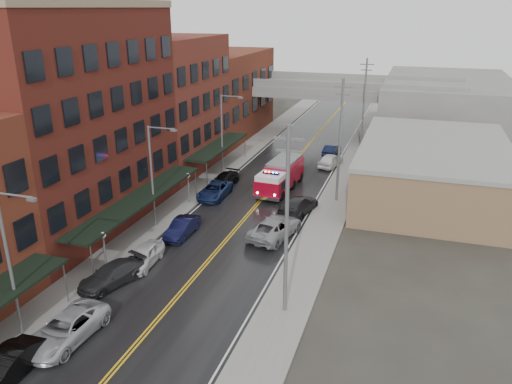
% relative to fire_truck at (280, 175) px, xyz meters
% --- Properties ---
extents(road, '(11.00, 160.00, 0.02)m').
position_rel_fire_truck_xyz_m(road, '(-1.04, -6.43, -1.63)').
color(road, black).
rests_on(road, ground).
extents(sidewalk_left, '(3.00, 160.00, 0.15)m').
position_rel_fire_truck_xyz_m(sidewalk_left, '(-8.34, -6.43, -1.57)').
color(sidewalk_left, slate).
rests_on(sidewalk_left, ground).
extents(sidewalk_right, '(3.00, 160.00, 0.15)m').
position_rel_fire_truck_xyz_m(sidewalk_right, '(6.26, -6.43, -1.57)').
color(sidewalk_right, slate).
rests_on(sidewalk_right, ground).
extents(curb_left, '(0.30, 160.00, 0.15)m').
position_rel_fire_truck_xyz_m(curb_left, '(-6.69, -6.43, -1.57)').
color(curb_left, gray).
rests_on(curb_left, ground).
extents(curb_right, '(0.30, 160.00, 0.15)m').
position_rel_fire_truck_xyz_m(curb_right, '(4.61, -6.43, -1.57)').
color(curb_right, gray).
rests_on(curb_right, ground).
extents(brick_building_b, '(9.00, 20.00, 18.00)m').
position_rel_fire_truck_xyz_m(brick_building_b, '(-14.34, -13.43, 7.36)').
color(brick_building_b, '#521A15').
rests_on(brick_building_b, ground).
extents(brick_building_c, '(9.00, 15.00, 15.00)m').
position_rel_fire_truck_xyz_m(brick_building_c, '(-14.34, 4.07, 5.86)').
color(brick_building_c, maroon).
rests_on(brick_building_c, ground).
extents(brick_building_far, '(9.00, 20.00, 12.00)m').
position_rel_fire_truck_xyz_m(brick_building_far, '(-14.34, 21.57, 4.36)').
color(brick_building_far, '#5F2818').
rests_on(brick_building_far, ground).
extents(tan_building, '(14.00, 22.00, 5.00)m').
position_rel_fire_truck_xyz_m(tan_building, '(14.96, 3.57, 0.86)').
color(tan_building, brown).
rests_on(tan_building, ground).
extents(right_far_block, '(18.00, 30.00, 8.00)m').
position_rel_fire_truck_xyz_m(right_far_block, '(16.96, 33.57, 2.36)').
color(right_far_block, slate).
rests_on(right_far_block, ground).
extents(awning_1, '(2.60, 18.00, 3.09)m').
position_rel_fire_truck_xyz_m(awning_1, '(-8.53, -13.43, 1.35)').
color(awning_1, black).
rests_on(awning_1, ground).
extents(awning_2, '(2.60, 13.00, 3.09)m').
position_rel_fire_truck_xyz_m(awning_2, '(-8.53, 4.07, 1.34)').
color(awning_2, black).
rests_on(awning_2, ground).
extents(globe_lamp_1, '(0.44, 0.44, 3.12)m').
position_rel_fire_truck_xyz_m(globe_lamp_1, '(-7.44, -20.43, 0.67)').
color(globe_lamp_1, '#59595B').
rests_on(globe_lamp_1, ground).
extents(globe_lamp_2, '(0.44, 0.44, 3.12)m').
position_rel_fire_truck_xyz_m(globe_lamp_2, '(-7.44, -6.43, 0.67)').
color(globe_lamp_2, '#59595B').
rests_on(globe_lamp_2, ground).
extents(street_lamp_0, '(2.64, 0.22, 9.00)m').
position_rel_fire_truck_xyz_m(street_lamp_0, '(-7.59, -28.43, 3.54)').
color(street_lamp_0, '#59595B').
rests_on(street_lamp_0, ground).
extents(street_lamp_1, '(2.64, 0.22, 9.00)m').
position_rel_fire_truck_xyz_m(street_lamp_1, '(-7.59, -12.43, 3.54)').
color(street_lamp_1, '#59595B').
rests_on(street_lamp_1, ground).
extents(street_lamp_2, '(2.64, 0.22, 9.00)m').
position_rel_fire_truck_xyz_m(street_lamp_2, '(-7.59, 3.57, 3.54)').
color(street_lamp_2, '#59595B').
rests_on(street_lamp_2, ground).
extents(utility_pole_0, '(1.80, 0.24, 12.00)m').
position_rel_fire_truck_xyz_m(utility_pole_0, '(6.16, -21.43, 4.66)').
color(utility_pole_0, '#59595B').
rests_on(utility_pole_0, ground).
extents(utility_pole_1, '(1.80, 0.24, 12.00)m').
position_rel_fire_truck_xyz_m(utility_pole_1, '(6.16, -1.43, 4.66)').
color(utility_pole_1, '#59595B').
rests_on(utility_pole_1, ground).
extents(utility_pole_2, '(1.80, 0.24, 12.00)m').
position_rel_fire_truck_xyz_m(utility_pole_2, '(6.16, 18.57, 4.66)').
color(utility_pole_2, '#59595B').
rests_on(utility_pole_2, ground).
extents(overpass, '(40.00, 10.00, 7.50)m').
position_rel_fire_truck_xyz_m(overpass, '(-1.04, 25.57, 4.34)').
color(overpass, slate).
rests_on(overpass, ground).
extents(fire_truck, '(3.82, 8.48, 3.03)m').
position_rel_fire_truck_xyz_m(fire_truck, '(0.00, 0.00, 0.00)').
color(fire_truck, maroon).
rests_on(fire_truck, ground).
extents(parked_car_left_1, '(1.79, 4.71, 1.53)m').
position_rel_fire_truck_xyz_m(parked_car_left_1, '(-5.86, -31.73, -0.88)').
color(parked_car_left_1, black).
rests_on(parked_car_left_1, ground).
extents(parked_car_left_2, '(2.84, 5.68, 1.54)m').
position_rel_fire_truck_xyz_m(parked_car_left_2, '(-5.02, -28.03, -0.87)').
color(parked_car_left_2, '#ABADB3').
rests_on(parked_car_left_2, ground).
extents(parked_car_left_3, '(3.56, 5.39, 1.45)m').
position_rel_fire_truck_xyz_m(parked_car_left_3, '(-6.04, -21.84, -0.92)').
color(parked_car_left_3, '#28282A').
rests_on(parked_car_left_3, ground).
extents(parked_car_left_4, '(2.04, 4.50, 1.50)m').
position_rel_fire_truck_xyz_m(parked_car_left_4, '(-5.34, -18.70, -0.89)').
color(parked_car_left_4, silver).
rests_on(parked_car_left_4, ground).
extents(parked_car_left_5, '(1.58, 4.42, 1.45)m').
position_rel_fire_truck_xyz_m(parked_car_left_5, '(-4.86, -13.24, -0.92)').
color(parked_car_left_5, black).
rests_on(parked_car_left_5, ground).
extents(parked_car_left_6, '(2.52, 5.27, 1.45)m').
position_rel_fire_truck_xyz_m(parked_car_left_6, '(-5.71, -4.03, -0.92)').
color(parked_car_left_6, '#14224C').
rests_on(parked_car_left_6, ground).
extents(parked_car_left_7, '(2.35, 4.81, 1.35)m').
position_rel_fire_truck_xyz_m(parked_car_left_7, '(-6.04, -0.59, -0.97)').
color(parked_car_left_7, black).
rests_on(parked_car_left_7, ground).
extents(parked_car_right_0, '(4.01, 6.50, 1.68)m').
position_rel_fire_truck_xyz_m(parked_car_right_0, '(2.56, -11.06, -0.80)').
color(parked_car_right_0, gray).
rests_on(parked_car_right_0, ground).
extents(parked_car_right_1, '(3.31, 5.87, 1.61)m').
position_rel_fire_truck_xyz_m(parked_car_right_1, '(3.24, -5.53, -0.84)').
color(parked_car_right_1, black).
rests_on(parked_car_right_1, ground).
extents(parked_car_right_2, '(2.77, 4.99, 1.61)m').
position_rel_fire_truck_xyz_m(parked_car_right_2, '(3.62, 9.77, -0.84)').
color(parked_car_right_2, white).
rests_on(parked_car_right_2, ground).
extents(parked_car_right_3, '(1.89, 4.33, 1.39)m').
position_rel_fire_truck_xyz_m(parked_car_right_3, '(2.89, 14.74, -0.95)').
color(parked_car_right_3, black).
rests_on(parked_car_right_3, ground).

